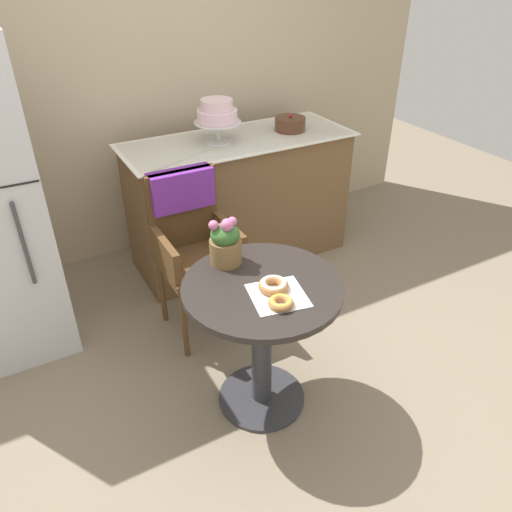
# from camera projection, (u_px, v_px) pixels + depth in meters

# --- Properties ---
(ground_plane) EXTENTS (8.00, 8.00, 0.00)m
(ground_plane) POSITION_uv_depth(u_px,v_px,m) (262.00, 398.00, 2.54)
(ground_plane) COLOR gray
(back_wall) EXTENTS (4.80, 0.10, 2.70)m
(back_wall) POSITION_uv_depth(u_px,v_px,m) (123.00, 61.00, 3.19)
(back_wall) COLOR #C1AD8E
(back_wall) RESTS_ON ground
(cafe_table) EXTENTS (0.72, 0.72, 0.72)m
(cafe_table) POSITION_uv_depth(u_px,v_px,m) (262.00, 322.00, 2.27)
(cafe_table) COLOR #282321
(cafe_table) RESTS_ON ground
(wicker_chair) EXTENTS (0.42, 0.45, 0.95)m
(wicker_chair) POSITION_uv_depth(u_px,v_px,m) (190.00, 229.00, 2.75)
(wicker_chair) COLOR brown
(wicker_chair) RESTS_ON ground
(paper_napkin) EXTENTS (0.27, 0.28, 0.00)m
(paper_napkin) POSITION_uv_depth(u_px,v_px,m) (278.00, 295.00, 2.09)
(paper_napkin) COLOR white
(paper_napkin) RESTS_ON cafe_table
(donut_front) EXTENTS (0.13, 0.13, 0.04)m
(donut_front) POSITION_uv_depth(u_px,v_px,m) (273.00, 285.00, 2.11)
(donut_front) COLOR #AD7542
(donut_front) RESTS_ON cafe_table
(donut_mid) EXTENTS (0.11, 0.11, 0.04)m
(donut_mid) POSITION_uv_depth(u_px,v_px,m) (281.00, 302.00, 2.01)
(donut_mid) COLOR #AD7542
(donut_mid) RESTS_ON cafe_table
(flower_vase) EXTENTS (0.15, 0.15, 0.24)m
(flower_vase) POSITION_uv_depth(u_px,v_px,m) (225.00, 243.00, 2.25)
(flower_vase) COLOR brown
(flower_vase) RESTS_ON cafe_table
(display_counter) EXTENTS (1.56, 0.62, 0.90)m
(display_counter) POSITION_uv_depth(u_px,v_px,m) (240.00, 200.00, 3.49)
(display_counter) COLOR brown
(display_counter) RESTS_ON ground
(tiered_cake_stand) EXTENTS (0.30, 0.30, 0.28)m
(tiered_cake_stand) POSITION_uv_depth(u_px,v_px,m) (217.00, 114.00, 3.09)
(tiered_cake_stand) COLOR silver
(tiered_cake_stand) RESTS_ON display_counter
(round_layer_cake) EXTENTS (0.21, 0.21, 0.12)m
(round_layer_cake) POSITION_uv_depth(u_px,v_px,m) (290.00, 124.00, 3.38)
(round_layer_cake) COLOR #4C2D1E
(round_layer_cake) RESTS_ON display_counter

